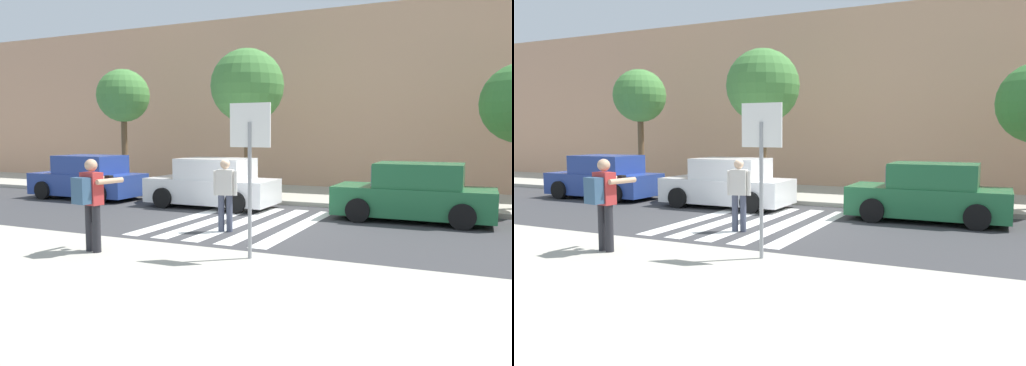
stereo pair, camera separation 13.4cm
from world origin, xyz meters
TOP-DOWN VIEW (x-y plane):
  - ground_plane at (0.00, 0.00)m, footprint 120.00×120.00m
  - sidewalk_near at (0.00, -6.20)m, footprint 60.00×6.00m
  - sidewalk_far at (0.00, 6.00)m, footprint 60.00×4.80m
  - building_facade_far at (0.00, 10.40)m, footprint 56.00×4.00m
  - crosswalk_stripe_0 at (-1.60, 0.20)m, footprint 0.44×5.20m
  - crosswalk_stripe_1 at (-0.80, 0.20)m, footprint 0.44×5.20m
  - crosswalk_stripe_2 at (0.00, 0.20)m, footprint 0.44×5.20m
  - crosswalk_stripe_3 at (0.80, 0.20)m, footprint 0.44×5.20m
  - crosswalk_stripe_4 at (1.60, 0.20)m, footprint 0.44×5.20m
  - stop_sign at (2.03, -3.63)m, footprint 0.76×0.08m
  - photographer_with_backpack at (-0.84, -4.41)m, footprint 0.67×0.90m
  - pedestrian_crossing at (0.20, -1.08)m, footprint 0.57×0.32m
  - parked_car_blue at (-7.11, 2.30)m, footprint 4.10×1.92m
  - parked_car_white at (-2.02, 2.30)m, footprint 4.10×1.92m
  - parked_car_green at (4.10, 2.30)m, footprint 4.10×1.92m
  - street_tree_west at (-7.63, 4.98)m, footprint 2.13×2.13m
  - street_tree_center at (-1.80, 4.42)m, footprint 2.56×2.56m

SIDE VIEW (x-z plane):
  - ground_plane at x=0.00m, z-range 0.00..0.00m
  - crosswalk_stripe_0 at x=-1.60m, z-range 0.00..0.01m
  - crosswalk_stripe_1 at x=-0.80m, z-range 0.00..0.01m
  - crosswalk_stripe_2 at x=0.00m, z-range 0.00..0.01m
  - crosswalk_stripe_3 at x=0.80m, z-range 0.00..0.01m
  - crosswalk_stripe_4 at x=1.60m, z-range 0.00..0.01m
  - sidewalk_near at x=0.00m, z-range 0.00..0.14m
  - sidewalk_far at x=0.00m, z-range 0.00..0.14m
  - parked_car_blue at x=-7.11m, z-range -0.05..1.50m
  - parked_car_white at x=-2.02m, z-range -0.05..1.50m
  - parked_car_green at x=4.10m, z-range -0.05..1.50m
  - pedestrian_crossing at x=0.20m, z-range 0.11..1.84m
  - photographer_with_backpack at x=-0.84m, z-range 0.31..2.03m
  - stop_sign at x=2.03m, z-range 0.76..3.47m
  - building_facade_far at x=0.00m, z-range 0.00..7.31m
  - street_tree_west at x=-7.63m, z-range 1.43..6.20m
  - street_tree_center at x=-1.80m, z-range 1.39..6.50m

